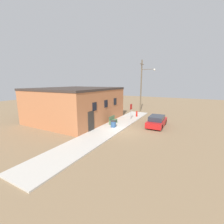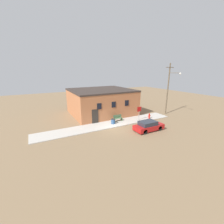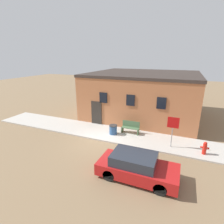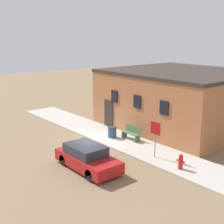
{
  "view_description": "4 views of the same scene",
  "coord_description": "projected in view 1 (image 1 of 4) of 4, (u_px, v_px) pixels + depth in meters",
  "views": [
    {
      "loc": [
        -14.05,
        -6.37,
        5.19
      ],
      "look_at": [
        0.45,
        1.42,
        1.89
      ],
      "focal_mm": 24.0,
      "sensor_mm": 36.0,
      "label": 1
    },
    {
      "loc": [
        -9.42,
        -16.97,
        7.75
      ],
      "look_at": [
        0.45,
        1.42,
        1.89
      ],
      "focal_mm": 24.0,
      "sensor_mm": 36.0,
      "label": 2
    },
    {
      "loc": [
        5.35,
        -10.43,
        5.98
      ],
      "look_at": [
        0.45,
        1.42,
        1.89
      ],
      "focal_mm": 28.0,
      "sensor_mm": 36.0,
      "label": 3
    },
    {
      "loc": [
        16.56,
        -11.92,
        7.07
      ],
      "look_at": [
        0.45,
        1.42,
        1.89
      ],
      "focal_mm": 50.0,
      "sensor_mm": 36.0,
      "label": 4
    }
  ],
  "objects": [
    {
      "name": "bench",
      "position": [
        113.0,
        120.0,
        18.5
      ],
      "size": [
        1.4,
        0.44,
        0.97
      ],
      "color": "#4C6B47",
      "rests_on": "sidewalk"
    },
    {
      "name": "trash_bin",
      "position": [
        113.0,
        124.0,
        17.14
      ],
      "size": [
        0.63,
        0.63,
        0.74
      ],
      "color": "#2D517F",
      "rests_on": "sidewalk"
    },
    {
      "name": "stop_sign",
      "position": [
        131.0,
        109.0,
        20.52
      ],
      "size": [
        0.74,
        0.06,
        2.13
      ],
      "color": "gray",
      "rests_on": "sidewalk"
    },
    {
      "name": "parked_car",
      "position": [
        157.0,
        121.0,
        17.74
      ],
      "size": [
        4.04,
        1.74,
        1.31
      ],
      "color": "black",
      "rests_on": "ground"
    },
    {
      "name": "fire_hydrant",
      "position": [
        137.0,
        114.0,
        22.4
      ],
      "size": [
        0.5,
        0.24,
        0.84
      ],
      "color": "red",
      "rests_on": "sidewalk"
    },
    {
      "name": "sidewalk",
      "position": [
        110.0,
        129.0,
        16.77
      ],
      "size": [
        20.96,
        2.85,
        0.11
      ],
      "color": "#BCB7AD",
      "rests_on": "ground"
    },
    {
      "name": "utility_pole",
      "position": [
        142.0,
        84.0,
        26.08
      ],
      "size": [
        1.8,
        2.43,
        8.91
      ],
      "color": "brown",
      "rests_on": "ground"
    },
    {
      "name": "brick_building",
      "position": [
        76.0,
        104.0,
        20.47
      ],
      "size": [
        10.52,
        9.51,
        4.43
      ],
      "color": "#B26B42",
      "rests_on": "ground"
    },
    {
      "name": "ground_plane",
      "position": [
        122.0,
        131.0,
        16.11
      ],
      "size": [
        80.0,
        80.0,
        0.0
      ],
      "primitive_type": "plane",
      "color": "#846B4C"
    }
  ]
}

